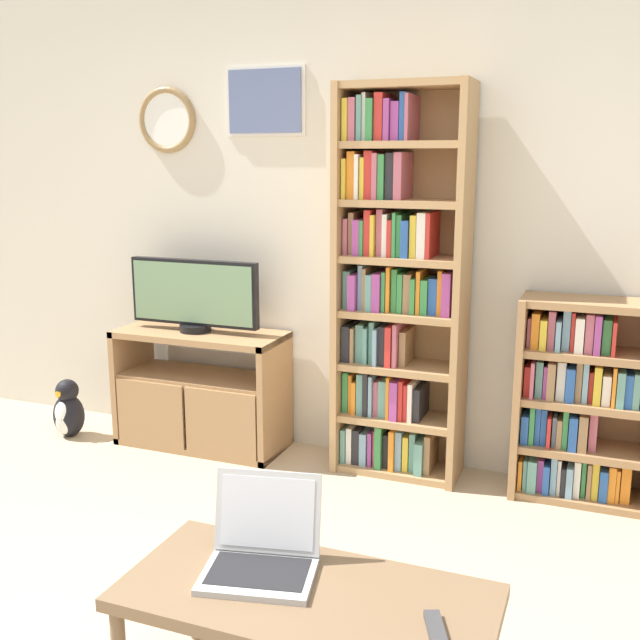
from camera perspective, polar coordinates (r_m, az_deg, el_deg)
wall_back at (r=4.08m, az=4.35°, el=7.32°), size 6.33×0.09×2.60m
tv_stand at (r=4.41m, az=-9.13°, el=-5.25°), size 0.98×0.41×0.68m
television at (r=4.30m, az=-9.57°, el=1.88°), size 0.79×0.18×0.41m
bookshelf_tall at (r=3.90m, az=5.74°, el=2.19°), size 0.66×0.32×2.02m
bookshelf_short at (r=3.88m, az=19.21°, el=-5.99°), size 0.65×0.31×1.00m
coffee_table at (r=2.35m, az=-1.04°, el=-20.89°), size 1.10×0.51×0.42m
laptop at (r=2.40m, az=-4.41°, el=-16.92°), size 0.39×0.37×0.27m
remote_near_laptop at (r=2.17m, az=8.84°, el=-22.35°), size 0.10×0.16×0.02m
penguin_figurine at (r=4.79m, az=-18.67°, el=-6.56°), size 0.19×0.17×0.36m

